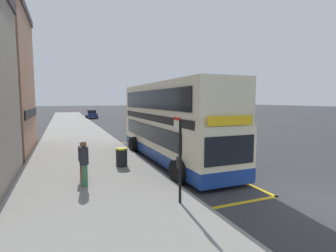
# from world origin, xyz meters

# --- Properties ---
(ground_plane) EXTENTS (260.00, 260.00, 0.00)m
(ground_plane) POSITION_xyz_m (0.00, 32.00, 0.00)
(ground_plane) COLOR #333335
(pavement_near) EXTENTS (6.00, 76.00, 0.14)m
(pavement_near) POSITION_xyz_m (-7.00, 32.00, 0.07)
(pavement_near) COLOR gray
(pavement_near) RESTS_ON ground
(double_decker_bus) EXTENTS (3.23, 11.48, 4.40)m
(double_decker_bus) POSITION_xyz_m (-2.46, 7.87, 2.07)
(double_decker_bus) COLOR beige
(double_decker_bus) RESTS_ON ground
(bus_bay_markings) EXTENTS (2.91, 13.89, 0.01)m
(bus_bay_markings) POSITION_xyz_m (-2.55, 7.96, 0.01)
(bus_bay_markings) COLOR gold
(bus_bay_markings) RESTS_ON ground
(bus_stop_sign) EXTENTS (0.09, 0.51, 2.78)m
(bus_stop_sign) POSITION_xyz_m (-4.75, 1.69, 1.76)
(bus_stop_sign) COLOR black
(bus_stop_sign) RESTS_ON pavement_near
(parked_car_navy_across) EXTENTS (2.09, 4.20, 1.62)m
(parked_car_navy_across) POSITION_xyz_m (-3.11, 45.01, 0.80)
(parked_car_navy_across) COLOR navy
(parked_car_navy_across) RESTS_ON ground
(parked_car_grey_kerbside) EXTENTS (2.09, 4.20, 1.62)m
(parked_car_grey_kerbside) POSITION_xyz_m (4.77, 38.72, 0.80)
(parked_car_grey_kerbside) COLOR slate
(parked_car_grey_kerbside) RESTS_ON ground
(pedestrian_waiting_near_sign) EXTENTS (0.34, 0.34, 1.62)m
(pedestrian_waiting_near_sign) POSITION_xyz_m (-7.48, 5.48, 1.02)
(pedestrian_waiting_near_sign) COLOR maroon
(pedestrian_waiting_near_sign) RESTS_ON pavement_near
(pedestrian_further_back) EXTENTS (0.34, 0.34, 1.77)m
(pedestrian_further_back) POSITION_xyz_m (-7.49, 4.49, 1.10)
(pedestrian_further_back) COLOR #3F724C
(pedestrian_further_back) RESTS_ON pavement_near
(litter_bin) EXTENTS (0.59, 0.59, 0.93)m
(litter_bin) POSITION_xyz_m (-5.51, 6.97, 0.61)
(litter_bin) COLOR black
(litter_bin) RESTS_ON pavement_near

